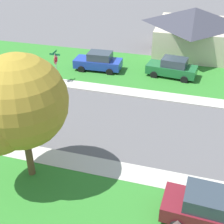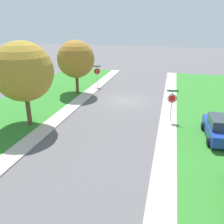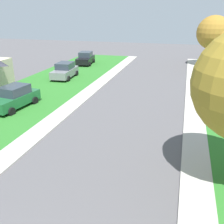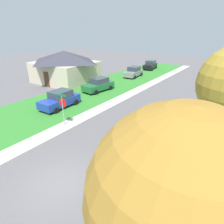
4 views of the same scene
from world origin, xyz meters
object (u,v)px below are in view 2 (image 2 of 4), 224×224
Objects in this scene: car_blue_driveway_right at (220,128)px; tree_corner_large at (22,73)px; stop_sign_near_corner at (97,73)px; stop_sign_far_corner at (172,100)px; tree_sidewalk_mid at (75,60)px.

tree_corner_large reaches higher than car_blue_driveway_right.
stop_sign_near_corner is 0.41× the size of tree_corner_large.
stop_sign_near_corner and stop_sign_far_corner have the same top height.
car_blue_driveway_right is 0.71× the size of tree_sidewalk_mid.
stop_sign_far_corner is at bearing -162.72° from tree_corner_large.
car_blue_driveway_right is 0.65× the size of tree_corner_large.
stop_sign_near_corner is 0.63× the size of car_blue_driveway_right.
tree_corner_large is at bearing 81.58° from stop_sign_near_corner.
stop_sign_far_corner is at bearing -36.23° from car_blue_driveway_right.
tree_corner_large is (14.84, 0.98, 3.43)m from car_blue_driveway_right.
tree_corner_large reaches higher than stop_sign_far_corner.
tree_corner_large is at bearing 87.96° from tree_sidewalk_mid.
tree_sidewalk_mid is (11.02, -6.02, 2.01)m from stop_sign_far_corner.
tree_sidewalk_mid is (14.50, -8.58, 3.02)m from car_blue_driveway_right.
stop_sign_far_corner is 12.71m from tree_sidewalk_mid.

